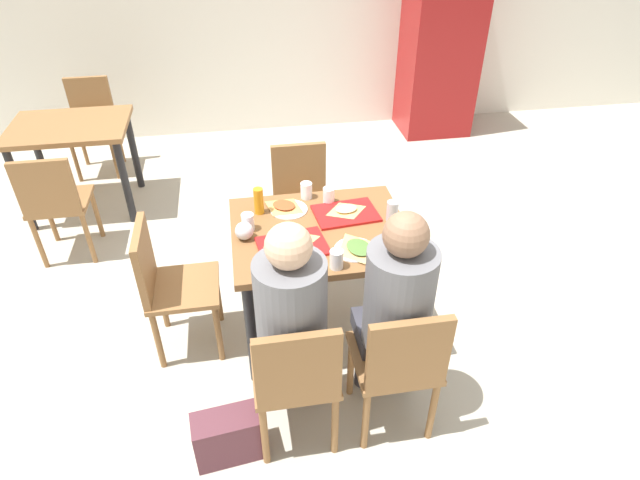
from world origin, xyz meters
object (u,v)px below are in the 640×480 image
(pizza_slice_d, at_px, (359,248))
(main_table, at_px, (320,245))
(plastic_cup_b, at_px, (337,259))
(condiment_bottle, at_px, (259,201))
(pizza_slice_a, at_px, (292,240))
(soda_can, at_px, (392,211))
(plastic_cup_d, at_px, (329,196))
(paper_plate_center, at_px, (289,209))
(handbag, at_px, (227,437))
(chair_near_right, at_px, (399,362))
(plastic_cup_c, at_px, (248,222))
(plastic_cup_a, at_px, (306,190))
(foil_bundle, at_px, (244,231))
(background_chair_near, at_px, (55,200))
(tray_red_near, at_px, (293,246))
(drink_fridge, at_px, (441,40))
(paper_plate_near_edge, at_px, (355,250))
(person_in_red, at_px, (291,316))
(background_chair_far, at_px, (92,118))
(background_table, at_px, (72,140))
(chair_near_left, at_px, (296,376))
(tray_red_far, at_px, (346,213))
(pizza_slice_b, at_px, (346,209))
(chair_far_side, at_px, (301,196))
(chair_left_end, at_px, (167,281))
(person_in_brown_jacket, at_px, (395,303))

(pizza_slice_d, bearing_deg, main_table, 125.71)
(plastic_cup_b, bearing_deg, condiment_bottle, 120.83)
(pizza_slice_a, height_order, soda_can, soda_can)
(plastic_cup_d, distance_m, soda_can, 0.40)
(plastic_cup_b, bearing_deg, paper_plate_center, 106.62)
(condiment_bottle, distance_m, handbag, 1.28)
(chair_near_right, xyz_separation_m, plastic_cup_c, (-0.64, 0.86, 0.30))
(main_table, distance_m, plastic_cup_b, 0.39)
(paper_plate_center, bearing_deg, plastic_cup_a, 45.15)
(foil_bundle, xyz_separation_m, background_chair_near, (-1.28, 1.05, -0.30))
(tray_red_near, height_order, drink_fridge, drink_fridge)
(paper_plate_near_edge, relative_size, pizza_slice_a, 0.88)
(person_in_red, bearing_deg, condiment_bottle, 94.78)
(plastic_cup_d, relative_size, background_chair_far, 0.12)
(background_table, bearing_deg, pizza_slice_a, -50.81)
(chair_near_right, bearing_deg, background_table, 127.30)
(person_in_red, relative_size, foil_bundle, 12.60)
(person_in_red, bearing_deg, foil_bundle, 105.17)
(plastic_cup_b, distance_m, background_chair_near, 2.23)
(plastic_cup_d, height_order, background_chair_far, same)
(chair_near_left, relative_size, pizza_slice_a, 3.41)
(chair_near_left, distance_m, person_in_red, 0.28)
(pizza_slice_a, distance_m, background_chair_far, 3.04)
(main_table, xyz_separation_m, tray_red_far, (0.17, 0.12, 0.12))
(tray_red_near, bearing_deg, pizza_slice_b, 38.90)
(chair_far_side, xyz_separation_m, soda_can, (0.42, -0.78, 0.31))
(plastic_cup_a, bearing_deg, soda_can, -36.67)
(pizza_slice_b, relative_size, pizza_slice_d, 0.79)
(main_table, bearing_deg, chair_near_left, -107.18)
(chair_left_end, relative_size, drink_fridge, 0.45)
(pizza_slice_d, height_order, handbag, pizza_slice_d)
(person_in_red, bearing_deg, pizza_slice_b, 61.90)
(pizza_slice_d, bearing_deg, chair_far_side, 99.28)
(paper_plate_center, height_order, soda_can, soda_can)
(chair_far_side, relative_size, pizza_slice_d, 3.17)
(person_in_brown_jacket, bearing_deg, background_table, 128.87)
(chair_far_side, bearing_deg, pizza_slice_d, -80.72)
(background_chair_far, bearing_deg, pizza_slice_d, -55.58)
(person_in_brown_jacket, xyz_separation_m, paper_plate_center, (-0.39, 0.88, 0.01))
(paper_plate_center, height_order, drink_fridge, drink_fridge)
(chair_left_end, bearing_deg, chair_far_side, 42.26)
(plastic_cup_b, xyz_separation_m, condiment_bottle, (-0.34, 0.58, 0.03))
(tray_red_near, distance_m, handbag, 1.00)
(plastic_cup_c, bearing_deg, plastic_cup_b, -44.58)
(chair_left_end, height_order, handbag, chair_left_end)
(person_in_red, relative_size, handbag, 3.94)
(drink_fridge, distance_m, background_table, 3.61)
(tray_red_far, bearing_deg, pizza_slice_d, -90.61)
(chair_far_side, bearing_deg, main_table, -90.00)
(paper_plate_near_edge, xyz_separation_m, pizza_slice_d, (0.02, -0.01, 0.01))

